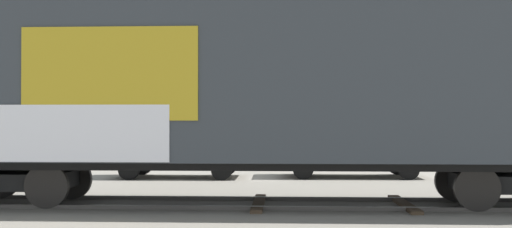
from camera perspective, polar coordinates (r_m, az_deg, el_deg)
name	(u,v)px	position (r m, az deg, el deg)	size (l,w,h in m)	color
ground_plane	(211,204)	(12.72, -4.44, -8.86)	(260.00, 260.00, 0.00)	slate
track	(227,203)	(12.65, -2.83, -8.73)	(60.02, 3.30, 0.08)	#4C4742
freight_car	(259,86)	(12.50, 0.33, 2.75)	(15.65, 3.53, 4.51)	#33383D
flagpole	(457,19)	(25.27, 19.21, 8.80)	(0.74, 1.53, 9.35)	silver
hillside	(286,98)	(86.70, 3.02, 1.63)	(154.07, 41.16, 14.62)	slate
parked_car_white	(178,148)	(18.74, -7.69, -3.36)	(4.26, 2.02, 1.87)	silver
parked_car_silver	(350,151)	(18.97, 9.22, -3.65)	(4.82, 2.09, 1.67)	#B7BABF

